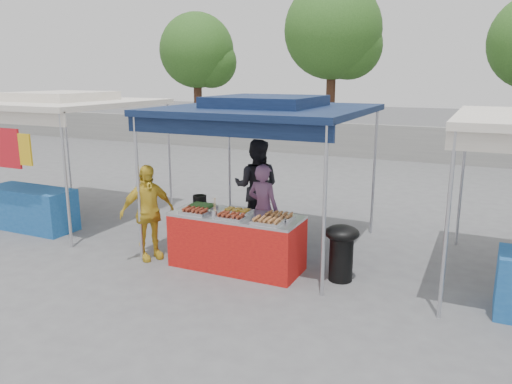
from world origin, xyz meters
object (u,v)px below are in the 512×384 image
at_px(helper_man, 257,187).
at_px(wok_burner, 341,248).
at_px(cooking_pot, 200,199).
at_px(customer_person, 147,213).
at_px(vendor_woman, 263,209).
at_px(vendor_table, 237,241).

bearing_deg(helper_man, wok_burner, 131.16).
bearing_deg(wok_burner, cooking_pot, 176.64).
distance_m(wok_burner, customer_person, 3.09).
bearing_deg(vendor_woman, cooking_pot, 32.13).
bearing_deg(customer_person, helper_man, 3.95).
relative_size(vendor_woman, helper_man, 0.85).
height_order(vendor_table, cooking_pot, cooking_pot).
height_order(helper_man, customer_person, helper_man).
xyz_separation_m(helper_man, customer_person, (-0.99, -1.99, -0.11)).
relative_size(wok_burner, helper_man, 0.47).
height_order(vendor_woman, helper_man, helper_man).
relative_size(helper_man, customer_person, 1.14).
height_order(wok_burner, helper_man, helper_man).
xyz_separation_m(vendor_table, cooking_pot, (-0.86, 0.35, 0.49)).
distance_m(vendor_table, vendor_woman, 0.87).
height_order(vendor_table, wok_burner, vendor_table).
bearing_deg(vendor_table, customer_person, -170.14).
relative_size(cooking_pot, vendor_woman, 0.15).
xyz_separation_m(cooking_pot, vendor_woman, (0.94, 0.44, -0.16)).
distance_m(cooking_pot, helper_man, 1.43).
xyz_separation_m(cooking_pot, wok_burner, (2.44, -0.15, -0.42)).
height_order(cooking_pot, vendor_woman, vendor_woman).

